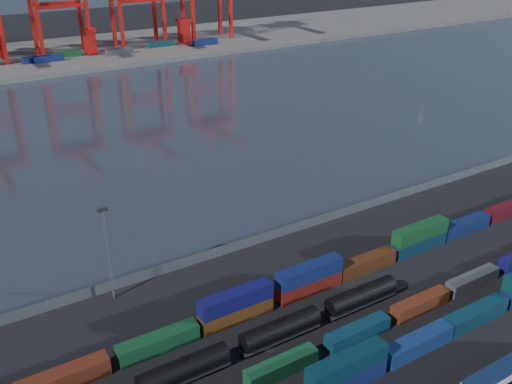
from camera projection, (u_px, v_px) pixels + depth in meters
ground at (358, 322)px, 88.05m from camera, size 700.00×700.00×0.00m
harbor_water at (123, 128)px, 168.42m from camera, size 700.00×700.00×0.00m
far_quay at (39, 57)px, 248.35m from camera, size 700.00×70.00×2.00m
container_row_south at (377, 360)px, 77.73m from camera, size 127.48×2.47×5.27m
container_row_mid at (367, 328)px, 84.97m from camera, size 139.78×2.23×2.38m
container_row_north at (310, 282)px, 94.44m from camera, size 140.62×2.48×5.29m
waterfront_fence at (261, 238)px, 109.05m from camera, size 160.12×0.12×2.20m
yard_light_mast at (107, 249)px, 89.71m from camera, size 1.60×0.40×16.60m
quay_containers at (19, 62)px, 231.02m from camera, size 172.58×10.99×2.60m
straddle_carriers at (36, 46)px, 236.54m from camera, size 140.00×7.00×11.10m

